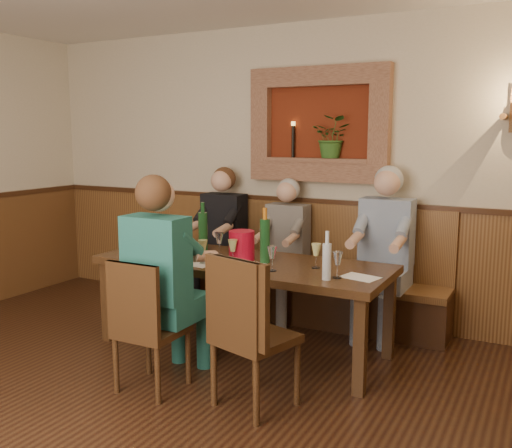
{
  "coord_description": "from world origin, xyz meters",
  "views": [
    {
      "loc": [
        2.22,
        -2.09,
        1.77
      ],
      "look_at": [
        0.1,
        1.9,
        1.05
      ],
      "focal_mm": 40.0,
      "sensor_mm": 36.0,
      "label": 1
    }
  ],
  "objects_px": {
    "spittoon_bucket": "(242,245)",
    "wine_bottle_green_b": "(203,231)",
    "chair_near_right": "(253,363)",
    "person_bench_left": "(220,252)",
    "bench": "(290,284)",
    "person_chair_front": "(166,296)",
    "person_bench_right": "(382,267)",
    "wine_bottle_green_a": "(265,240)",
    "person_bench_mid": "(284,263)",
    "chair_near_left": "(151,352)",
    "water_bottle": "(327,260)",
    "dining_table": "(242,269)"
  },
  "relations": [
    {
      "from": "person_bench_left",
      "to": "wine_bottle_green_a",
      "type": "xyz_separation_m",
      "value": [
        0.93,
        -0.82,
        0.34
      ]
    },
    {
      "from": "chair_near_left",
      "to": "dining_table",
      "type": "bearing_deg",
      "value": 78.33
    },
    {
      "from": "spittoon_bucket",
      "to": "wine_bottle_green_b",
      "type": "height_order",
      "value": "wine_bottle_green_b"
    },
    {
      "from": "chair_near_left",
      "to": "person_bench_right",
      "type": "height_order",
      "value": "person_bench_right"
    },
    {
      "from": "person_bench_mid",
      "to": "person_chair_front",
      "type": "distance_m",
      "value": 1.63
    },
    {
      "from": "wine_bottle_green_a",
      "to": "chair_near_right",
      "type": "bearing_deg",
      "value": -67.45
    },
    {
      "from": "dining_table",
      "to": "person_bench_right",
      "type": "distance_m",
      "value": 1.25
    },
    {
      "from": "person_bench_right",
      "to": "wine_bottle_green_a",
      "type": "height_order",
      "value": "person_bench_right"
    },
    {
      "from": "wine_bottle_green_b",
      "to": "water_bottle",
      "type": "xyz_separation_m",
      "value": [
        1.32,
        -0.44,
        -0.04
      ]
    },
    {
      "from": "person_chair_front",
      "to": "chair_near_left",
      "type": "bearing_deg",
      "value": -89.95
    },
    {
      "from": "spittoon_bucket",
      "to": "dining_table",
      "type": "bearing_deg",
      "value": -52.9
    },
    {
      "from": "bench",
      "to": "person_chair_front",
      "type": "xyz_separation_m",
      "value": [
        -0.19,
        -1.72,
        0.3
      ]
    },
    {
      "from": "dining_table",
      "to": "person_bench_left",
      "type": "height_order",
      "value": "person_bench_left"
    },
    {
      "from": "chair_near_left",
      "to": "wine_bottle_green_a",
      "type": "distance_m",
      "value": 1.24
    },
    {
      "from": "chair_near_right",
      "to": "person_bench_right",
      "type": "relative_size",
      "value": 0.68
    },
    {
      "from": "wine_bottle_green_a",
      "to": "water_bottle",
      "type": "height_order",
      "value": "wine_bottle_green_a"
    },
    {
      "from": "chair_near_left",
      "to": "spittoon_bucket",
      "type": "height_order",
      "value": "spittoon_bucket"
    },
    {
      "from": "bench",
      "to": "wine_bottle_green_a",
      "type": "distance_m",
      "value": 1.12
    },
    {
      "from": "bench",
      "to": "person_bench_mid",
      "type": "height_order",
      "value": "person_bench_mid"
    },
    {
      "from": "spittoon_bucket",
      "to": "wine_bottle_green_b",
      "type": "xyz_separation_m",
      "value": [
        -0.48,
        0.16,
        0.06
      ]
    },
    {
      "from": "dining_table",
      "to": "bench",
      "type": "bearing_deg",
      "value": 90.0
    },
    {
      "from": "bench",
      "to": "chair_near_right",
      "type": "height_order",
      "value": "bench"
    },
    {
      "from": "chair_near_left",
      "to": "person_bench_left",
      "type": "height_order",
      "value": "person_bench_left"
    },
    {
      "from": "dining_table",
      "to": "person_bench_right",
      "type": "height_order",
      "value": "person_bench_right"
    },
    {
      "from": "bench",
      "to": "spittoon_bucket",
      "type": "distance_m",
      "value": 1.07
    },
    {
      "from": "bench",
      "to": "water_bottle",
      "type": "height_order",
      "value": "bench"
    },
    {
      "from": "person_chair_front",
      "to": "wine_bottle_green_a",
      "type": "relative_size",
      "value": 3.4
    },
    {
      "from": "person_bench_mid",
      "to": "person_bench_left",
      "type": "bearing_deg",
      "value": -179.77
    },
    {
      "from": "person_bench_left",
      "to": "person_chair_front",
      "type": "bearing_deg",
      "value": -71.42
    },
    {
      "from": "wine_bottle_green_a",
      "to": "water_bottle",
      "type": "relative_size",
      "value": 1.26
    },
    {
      "from": "chair_near_left",
      "to": "person_bench_right",
      "type": "distance_m",
      "value": 2.14
    },
    {
      "from": "person_chair_front",
      "to": "wine_bottle_green_b",
      "type": "distance_m",
      "value": 1.05
    },
    {
      "from": "chair_near_right",
      "to": "person_bench_left",
      "type": "bearing_deg",
      "value": 143.4
    },
    {
      "from": "dining_table",
      "to": "bench",
      "type": "relative_size",
      "value": 0.8
    },
    {
      "from": "dining_table",
      "to": "spittoon_bucket",
      "type": "distance_m",
      "value": 0.2
    },
    {
      "from": "bench",
      "to": "person_bench_right",
      "type": "height_order",
      "value": "person_bench_right"
    },
    {
      "from": "person_bench_left",
      "to": "bench",
      "type": "bearing_deg",
      "value": 8.25
    },
    {
      "from": "spittoon_bucket",
      "to": "chair_near_left",
      "type": "bearing_deg",
      "value": -99.95
    },
    {
      "from": "chair_near_left",
      "to": "spittoon_bucket",
      "type": "bearing_deg",
      "value": 79.58
    },
    {
      "from": "person_bench_mid",
      "to": "person_bench_right",
      "type": "relative_size",
      "value": 0.9
    },
    {
      "from": "chair_near_right",
      "to": "wine_bottle_green_b",
      "type": "xyz_separation_m",
      "value": [
        -1.05,
        1.03,
        0.63
      ]
    },
    {
      "from": "person_bench_right",
      "to": "spittoon_bucket",
      "type": "height_order",
      "value": "person_bench_right"
    },
    {
      "from": "person_bench_right",
      "to": "wine_bottle_green_a",
      "type": "xyz_separation_m",
      "value": [
        -0.73,
        -0.82,
        0.31
      ]
    },
    {
      "from": "person_bench_left",
      "to": "spittoon_bucket",
      "type": "height_order",
      "value": "person_bench_left"
    },
    {
      "from": "chair_near_left",
      "to": "person_bench_right",
      "type": "relative_size",
      "value": 0.63
    },
    {
      "from": "person_bench_left",
      "to": "person_bench_mid",
      "type": "bearing_deg",
      "value": 0.23
    },
    {
      "from": "person_bench_right",
      "to": "water_bottle",
      "type": "height_order",
      "value": "person_bench_right"
    },
    {
      "from": "wine_bottle_green_b",
      "to": "water_bottle",
      "type": "relative_size",
      "value": 1.22
    },
    {
      "from": "person_bench_mid",
      "to": "water_bottle",
      "type": "bearing_deg",
      "value": -52.32
    },
    {
      "from": "spittoon_bucket",
      "to": "water_bottle",
      "type": "relative_size",
      "value": 0.68
    }
  ]
}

